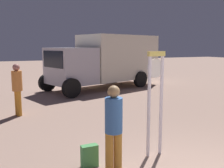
% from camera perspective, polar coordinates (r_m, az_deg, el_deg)
% --- Properties ---
extents(standing_clock, '(0.40, 0.11, 2.23)m').
position_cam_1_polar(standing_clock, '(5.34, 9.78, -2.12)').
color(standing_clock, white).
rests_on(standing_clock, ground_plane).
extents(person_near_clock, '(0.32, 0.32, 1.65)m').
position_cam_1_polar(person_near_clock, '(4.54, 0.38, -9.46)').
color(person_near_clock, '#CA852F').
rests_on(person_near_clock, ground_plane).
extents(backpack, '(0.32, 0.20, 0.44)m').
position_cam_1_polar(backpack, '(5.10, -5.16, -15.98)').
color(backpack, '#499751').
rests_on(backpack, ground_plane).
extents(person_distant, '(0.34, 0.34, 1.76)m').
position_cam_1_polar(person_distant, '(8.98, -20.71, -0.63)').
color(person_distant, orange).
rests_on(person_distant, ground_plane).
extents(box_truck_near, '(7.11, 4.29, 2.95)m').
position_cam_1_polar(box_truck_near, '(14.26, -0.84, 5.60)').
color(box_truck_near, silver).
rests_on(box_truck_near, ground_plane).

